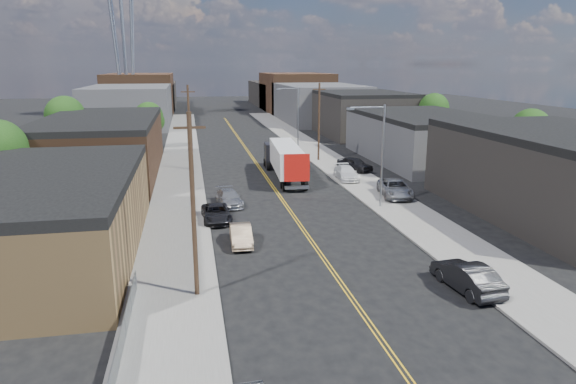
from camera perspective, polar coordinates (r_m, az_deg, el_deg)
name	(u,v)px	position (r m, az deg, el deg)	size (l,w,h in m)	color
ground	(246,148)	(77.60, -4.70, 4.85)	(260.00, 260.00, 0.00)	black
centerline	(259,167)	(62.94, -3.19, 2.74)	(0.32, 120.00, 0.01)	gold
sidewalk_left	(180,170)	(62.41, -11.87, 2.42)	(5.00, 140.00, 0.15)	slate
sidewalk_right	(334,164)	(64.85, 5.16, 3.10)	(5.00, 140.00, 0.15)	slate
warehouse_tan	(39,216)	(36.81, -25.93, -2.37)	(12.00, 22.00, 5.60)	olive
warehouse_brown	(102,146)	(61.64, -19.98, 4.78)	(12.00, 26.00, 6.60)	#442B1B
industrial_right_a	(565,174)	(47.92, 28.44, 1.80)	(14.00, 22.00, 7.10)	black
industrial_right_b	(425,137)	(69.74, 14.97, 5.93)	(14.00, 24.00, 6.10)	#3D3D40
industrial_right_c	(361,113)	(93.60, 8.08, 8.67)	(14.00, 22.00, 7.60)	black
skyline_left_a	(130,106)	(112.12, -17.12, 9.16)	(16.00, 30.00, 8.00)	#3D3D40
skyline_right_a	(318,103)	(115.01, 3.39, 9.85)	(16.00, 30.00, 8.00)	#3D3D40
skyline_left_b	(140,94)	(136.89, -16.09, 10.42)	(16.00, 26.00, 10.00)	#442B1B
skyline_right_b	(295,92)	(139.27, 0.83, 11.01)	(16.00, 26.00, 10.00)	#442B1B
skyline_left_c	(147,95)	(156.88, -15.43, 10.30)	(16.00, 40.00, 7.00)	black
skyline_right_c	(282,94)	(158.95, -0.66, 10.84)	(16.00, 40.00, 7.00)	black
streetlight_near	(378,148)	(44.66, 10.01, 4.83)	(3.39, 0.25, 9.00)	gray
streetlight_far	(295,112)	(78.12, 0.84, 8.90)	(3.39, 0.25, 9.00)	gray
utility_pole_left_near	(193,206)	(27.14, -10.50, -1.50)	(1.60, 0.26, 10.00)	black
utility_pole_left_far	(189,127)	(61.60, -10.89, 7.10)	(1.60, 0.26, 10.00)	black
utility_pole_right	(319,122)	(66.63, 3.46, 7.83)	(1.60, 0.26, 10.00)	black
chainlink_fence	(118,357)	(23.10, -18.36, -17.00)	(0.05, 16.00, 1.22)	slate
tree_left_mid	(66,118)	(73.22, -23.46, 7.53)	(5.10, 5.04, 8.37)	black
tree_left_far	(149,118)	(78.78, -15.16, 7.90)	(4.35, 4.20, 6.97)	black
tree_right_near	(530,131)	(65.13, 25.34, 6.13)	(4.60, 4.48, 7.44)	black
tree_right_far	(434,110)	(85.55, 15.91, 8.71)	(4.85, 4.76, 7.91)	black
semi_truck	(283,158)	(56.98, -0.51, 3.81)	(3.28, 14.90, 3.86)	silver
car_left_b	(241,235)	(36.15, -5.25, -4.77)	(1.45, 4.15, 1.37)	#937B60
car_left_c	(216,213)	(41.61, -7.98, -2.36)	(2.19, 4.74, 1.32)	black
car_left_d	(229,198)	(46.17, -6.56, -0.65)	(1.89, 4.65, 1.35)	gray
car_right_oncoming	(467,276)	(30.59, 19.25, -8.84)	(1.72, 4.95, 1.63)	black
car_right_lot_a	(395,188)	(49.34, 11.84, 0.41)	(2.62, 5.68, 1.58)	#939497
car_right_lot_b	(346,173)	(55.90, 6.49, 2.13)	(1.99, 4.90, 1.42)	silver
car_right_lot_c	(355,164)	(60.54, 7.43, 3.10)	(1.88, 4.67, 1.59)	black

